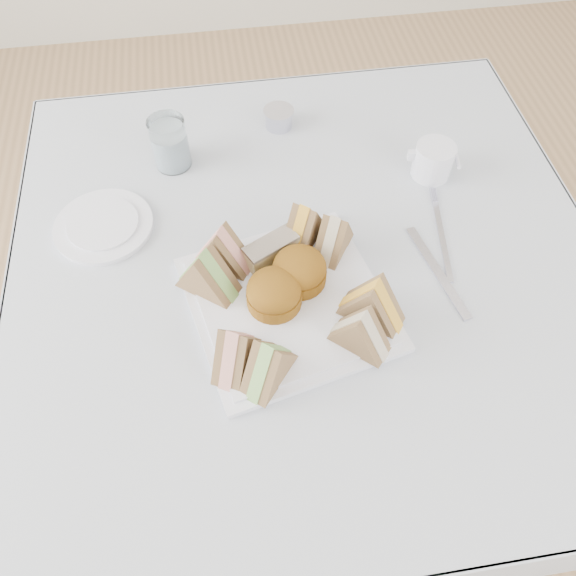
{
  "coord_description": "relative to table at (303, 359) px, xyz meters",
  "views": [
    {
      "loc": [
        -0.12,
        -0.58,
        1.51
      ],
      "look_at": [
        -0.05,
        -0.09,
        0.8
      ],
      "focal_mm": 35.0,
      "sensor_mm": 36.0,
      "label": 1
    }
  ],
  "objects": [
    {
      "name": "water_glass",
      "position": [
        -0.22,
        0.27,
        0.43
      ],
      "size": [
        0.08,
        0.08,
        0.1
      ],
      "primitive_type": "cylinder",
      "rotation": [
        0.0,
        0.0,
        -0.19
      ],
      "color": "white",
      "rests_on": "tablecloth"
    },
    {
      "name": "floor",
      "position": [
        0.0,
        0.0,
        -0.37
      ],
      "size": [
        4.0,
        4.0,
        0.0
      ],
      "primitive_type": "plane",
      "color": "#9E7751",
      "rests_on": "ground"
    },
    {
      "name": "knife",
      "position": [
        0.21,
        -0.06,
        0.38
      ],
      "size": [
        0.06,
        0.2,
        0.0
      ],
      "primitive_type": "cube",
      "rotation": [
        0.0,
        0.0,
        0.2
      ],
      "color": "silver",
      "rests_on": "tablecloth"
    },
    {
      "name": "scone_right",
      "position": [
        -0.03,
        -0.05,
        0.42
      ],
      "size": [
        0.12,
        0.12,
        0.06
      ],
      "primitive_type": "cylinder",
      "rotation": [
        0.0,
        0.0,
        0.61
      ],
      "color": "#995B1A",
      "rests_on": "serving_plate"
    },
    {
      "name": "tablecloth",
      "position": [
        0.0,
        0.0,
        0.37
      ],
      "size": [
        1.02,
        1.02,
        0.01
      ],
      "primitive_type": "cube",
      "color": "#B3B7C5",
      "rests_on": "table"
    },
    {
      "name": "sandwich_br_b",
      "position": [
        -0.0,
        0.03,
        0.43
      ],
      "size": [
        0.09,
        0.1,
        0.08
      ],
      "primitive_type": null,
      "rotation": [
        0.0,
        0.0,
        -2.24
      ],
      "color": "brown",
      "rests_on": "serving_plate"
    },
    {
      "name": "sandwich_bl_b",
      "position": [
        -0.14,
        -0.0,
        0.43
      ],
      "size": [
        0.11,
        0.09,
        0.09
      ],
      "primitive_type": null,
      "rotation": [
        0.0,
        0.0,
        2.59
      ],
      "color": "brown",
      "rests_on": "serving_plate"
    },
    {
      "name": "creamer_jug",
      "position": [
        0.27,
        0.17,
        0.41
      ],
      "size": [
        0.09,
        0.09,
        0.07
      ],
      "primitive_type": "cylinder",
      "rotation": [
        0.0,
        0.0,
        -0.16
      ],
      "color": "white",
      "rests_on": "tablecloth"
    },
    {
      "name": "sandwich_br_a",
      "position": [
        0.04,
        0.0,
        0.43
      ],
      "size": [
        0.09,
        0.1,
        0.08
      ],
      "primitive_type": null,
      "rotation": [
        0.0,
        0.0,
        -2.15
      ],
      "color": "brown",
      "rests_on": "serving_plate"
    },
    {
      "name": "scone_left",
      "position": [
        -0.07,
        -0.09,
        0.42
      ],
      "size": [
        0.11,
        0.11,
        0.06
      ],
      "primitive_type": "cylinder",
      "rotation": [
        0.0,
        0.0,
        0.32
      ],
      "color": "#995B1A",
      "rests_on": "serving_plate"
    },
    {
      "name": "sandwich_fr_b",
      "position": [
        0.04,
        -0.18,
        0.43
      ],
      "size": [
        0.1,
        0.09,
        0.08
      ],
      "primitive_type": null,
      "rotation": [
        0.0,
        0.0,
        -0.73
      ],
      "color": "brown",
      "rests_on": "serving_plate"
    },
    {
      "name": "serving_plate",
      "position": [
        -0.05,
        -0.09,
        0.38
      ],
      "size": [
        0.36,
        0.36,
        0.01
      ],
      "primitive_type": "cube",
      "rotation": [
        0.0,
        0.0,
        0.22
      ],
      "color": "white",
      "rests_on": "tablecloth"
    },
    {
      "name": "sandwich_fl_b",
      "position": [
        -0.1,
        -0.22,
        0.43
      ],
      "size": [
        0.1,
        0.1,
        0.09
      ],
      "primitive_type": null,
      "rotation": [
        0.0,
        0.0,
        0.88
      ],
      "color": "brown",
      "rests_on": "serving_plate"
    },
    {
      "name": "pastry_slice",
      "position": [
        -0.06,
        -0.0,
        0.41
      ],
      "size": [
        0.1,
        0.08,
        0.04
      ],
      "primitive_type": "cube",
      "rotation": [
        0.0,
        0.0,
        0.48
      ],
      "color": "#C0B781",
      "rests_on": "serving_plate"
    },
    {
      "name": "sandwich_fr_a",
      "position": [
        0.07,
        -0.14,
        0.43
      ],
      "size": [
        0.11,
        0.1,
        0.09
      ],
      "primitive_type": null,
      "rotation": [
        0.0,
        0.0,
        -0.65
      ],
      "color": "brown",
      "rests_on": "serving_plate"
    },
    {
      "name": "side_plate",
      "position": [
        -0.35,
        0.12,
        0.38
      ],
      "size": [
        0.23,
        0.23,
        0.01
      ],
      "primitive_type": "cylinder",
      "rotation": [
        0.0,
        0.0,
        0.39
      ],
      "color": "white",
      "rests_on": "tablecloth"
    },
    {
      "name": "table",
      "position": [
        0.0,
        0.0,
        0.0
      ],
      "size": [
        0.9,
        0.9,
        0.74
      ],
      "primitive_type": "cube",
      "color": "brown",
      "rests_on": "floor"
    },
    {
      "name": "sandwich_bl_a",
      "position": [
        -0.17,
        -0.05,
        0.43
      ],
      "size": [
        0.11,
        0.1,
        0.09
      ],
      "primitive_type": null,
      "rotation": [
        0.0,
        0.0,
        2.48
      ],
      "color": "brown",
      "rests_on": "serving_plate"
    },
    {
      "name": "fork",
      "position": [
        0.24,
        0.0,
        0.38
      ],
      "size": [
        0.04,
        0.18,
        0.0
      ],
      "primitive_type": "cube",
      "rotation": [
        0.0,
        0.0,
        -0.16
      ],
      "color": "silver",
      "rests_on": "tablecloth"
    },
    {
      "name": "sandwich_fl_a",
      "position": [
        -0.14,
        -0.19,
        0.43
      ],
      "size": [
        0.08,
        0.11,
        0.08
      ],
      "primitive_type": null,
      "rotation": [
        0.0,
        0.0,
        1.08
      ],
      "color": "brown",
      "rests_on": "serving_plate"
    },
    {
      "name": "tea_strainer",
      "position": [
        -0.0,
        0.35,
        0.39
      ],
      "size": [
        0.08,
        0.08,
        0.04
      ],
      "primitive_type": "cylinder",
      "rotation": [
        0.0,
        0.0,
        -0.29
      ],
      "color": "silver",
      "rests_on": "tablecloth"
    }
  ]
}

